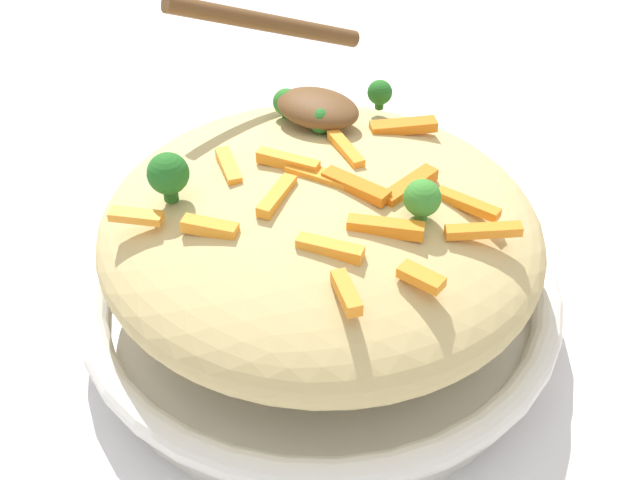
% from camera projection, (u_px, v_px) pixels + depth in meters
% --- Properties ---
extents(ground_plane, '(2.40, 2.40, 0.00)m').
position_uv_depth(ground_plane, '(320.00, 323.00, 0.60)').
color(ground_plane, silver).
extents(serving_bowl, '(0.31, 0.31, 0.04)m').
position_uv_depth(serving_bowl, '(320.00, 297.00, 0.58)').
color(serving_bowl, white).
rests_on(serving_bowl, ground_plane).
extents(pasta_mound, '(0.28, 0.27, 0.09)m').
position_uv_depth(pasta_mound, '(320.00, 233.00, 0.55)').
color(pasta_mound, '#D1BA7A').
rests_on(pasta_mound, serving_bowl).
extents(carrot_piece_0, '(0.02, 0.04, 0.01)m').
position_uv_depth(carrot_piece_0, '(409.00, 187.00, 0.51)').
color(carrot_piece_0, orange).
rests_on(carrot_piece_0, pasta_mound).
extents(carrot_piece_1, '(0.04, 0.03, 0.01)m').
position_uv_depth(carrot_piece_1, '(483.00, 231.00, 0.49)').
color(carrot_piece_1, orange).
rests_on(carrot_piece_1, pasta_mound).
extents(carrot_piece_2, '(0.04, 0.02, 0.01)m').
position_uv_depth(carrot_piece_2, '(359.00, 183.00, 0.51)').
color(carrot_piece_2, orange).
rests_on(carrot_piece_2, pasta_mound).
extents(carrot_piece_3, '(0.04, 0.02, 0.01)m').
position_uv_depth(carrot_piece_3, '(386.00, 228.00, 0.49)').
color(carrot_piece_3, orange).
rests_on(carrot_piece_3, pasta_mound).
extents(carrot_piece_4, '(0.04, 0.01, 0.01)m').
position_uv_depth(carrot_piece_4, '(326.00, 178.00, 0.52)').
color(carrot_piece_4, orange).
rests_on(carrot_piece_4, pasta_mound).
extents(carrot_piece_5, '(0.04, 0.01, 0.01)m').
position_uv_depth(carrot_piece_5, '(330.00, 249.00, 0.47)').
color(carrot_piece_5, orange).
rests_on(carrot_piece_5, pasta_mound).
extents(carrot_piece_6, '(0.03, 0.02, 0.01)m').
position_uv_depth(carrot_piece_6, '(210.00, 228.00, 0.49)').
color(carrot_piece_6, orange).
rests_on(carrot_piece_6, pasta_mound).
extents(carrot_piece_7, '(0.01, 0.04, 0.01)m').
position_uv_depth(carrot_piece_7, '(277.00, 196.00, 0.50)').
color(carrot_piece_7, orange).
rests_on(carrot_piece_7, pasta_mound).
extents(carrot_piece_8, '(0.04, 0.01, 0.01)m').
position_uv_depth(carrot_piece_8, '(468.00, 204.00, 0.51)').
color(carrot_piece_8, orange).
rests_on(carrot_piece_8, pasta_mound).
extents(carrot_piece_9, '(0.04, 0.01, 0.01)m').
position_uv_depth(carrot_piece_9, '(285.00, 165.00, 0.52)').
color(carrot_piece_9, orange).
rests_on(carrot_piece_9, pasta_mound).
extents(carrot_piece_10, '(0.04, 0.04, 0.01)m').
position_uv_depth(carrot_piece_10, '(403.00, 126.00, 0.57)').
color(carrot_piece_10, orange).
rests_on(carrot_piece_10, pasta_mound).
extents(carrot_piece_11, '(0.04, 0.03, 0.01)m').
position_uv_depth(carrot_piece_11, '(352.00, 151.00, 0.54)').
color(carrot_piece_11, orange).
rests_on(carrot_piece_11, pasta_mound).
extents(carrot_piece_12, '(0.03, 0.03, 0.01)m').
position_uv_depth(carrot_piece_12, '(229.00, 167.00, 0.53)').
color(carrot_piece_12, orange).
rests_on(carrot_piece_12, pasta_mound).
extents(carrot_piece_13, '(0.03, 0.03, 0.01)m').
position_uv_depth(carrot_piece_13, '(346.00, 293.00, 0.45)').
color(carrot_piece_13, orange).
rests_on(carrot_piece_13, pasta_mound).
extents(carrot_piece_14, '(0.03, 0.01, 0.01)m').
position_uv_depth(carrot_piece_14, '(421.00, 277.00, 0.46)').
color(carrot_piece_14, orange).
rests_on(carrot_piece_14, pasta_mound).
extents(carrot_piece_15, '(0.03, 0.02, 0.01)m').
position_uv_depth(carrot_piece_15, '(136.00, 216.00, 0.50)').
color(carrot_piece_15, orange).
rests_on(carrot_piece_15, pasta_mound).
extents(broccoli_floret_0, '(0.02, 0.02, 0.02)m').
position_uv_depth(broccoli_floret_0, '(321.00, 120.00, 0.56)').
color(broccoli_floret_0, '#205B1C').
rests_on(broccoli_floret_0, pasta_mound).
extents(broccoli_floret_1, '(0.02, 0.02, 0.02)m').
position_uv_depth(broccoli_floret_1, '(380.00, 93.00, 0.59)').
color(broccoli_floret_1, '#205B1C').
rests_on(broccoli_floret_1, pasta_mound).
extents(broccoli_floret_2, '(0.02, 0.02, 0.02)m').
position_uv_depth(broccoli_floret_2, '(286.00, 102.00, 0.58)').
color(broccoli_floret_2, '#296820').
rests_on(broccoli_floret_2, pasta_mound).
extents(broccoli_floret_3, '(0.02, 0.02, 0.03)m').
position_uv_depth(broccoli_floret_3, '(422.00, 198.00, 0.49)').
color(broccoli_floret_3, '#377928').
rests_on(broccoli_floret_3, pasta_mound).
extents(broccoli_floret_4, '(0.02, 0.02, 0.03)m').
position_uv_depth(broccoli_floret_4, '(168.00, 174.00, 0.50)').
color(broccoli_floret_4, '#205B1C').
rests_on(broccoli_floret_4, pasta_mound).
extents(serving_spoon, '(0.13, 0.13, 0.07)m').
position_uv_depth(serving_spoon, '(299.00, 77.00, 0.58)').
color(serving_spoon, brown).
rests_on(serving_spoon, pasta_mound).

